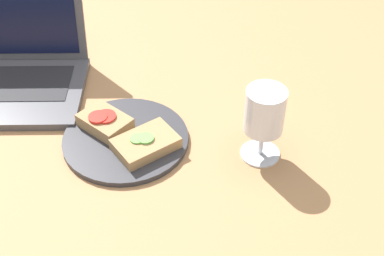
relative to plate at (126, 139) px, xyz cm
name	(u,v)px	position (x,y,z in cm)	size (l,w,h in cm)	color
wooden_table	(174,158)	(9.40, -3.12, -2.07)	(140.00, 140.00, 3.00)	#B27F51
plate	(126,139)	(0.00, 0.00, 0.00)	(24.28, 24.28, 1.13)	#333338
sandwich_with_tomato	(105,122)	(-4.15, 2.99, 1.99)	(11.74, 11.45, 3.18)	#A88456
sandwich_with_cucumber	(146,143)	(4.09, -3.01, 1.75)	(13.79, 12.85, 2.70)	#A88456
wine_glass	(264,114)	(25.57, -3.96, 9.30)	(7.46, 7.46, 14.80)	white
laptop	(5,67)	(-27.09, 19.30, 3.78)	(33.68, 27.65, 22.09)	#4C4C51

